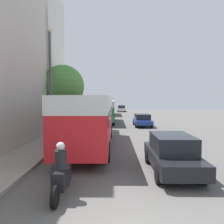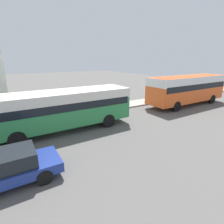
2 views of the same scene
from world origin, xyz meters
name	(u,v)px [view 2 (image 2 of 2)]	position (x,y,z in m)	size (l,w,h in m)	color
bus_following	(62,105)	(-1.83, 23.81, 1.84)	(2.64, 9.84, 2.81)	#2D8447
bus_third_in_line	(188,86)	(-1.92, 37.67, 2.04)	(2.66, 9.97, 3.15)	#EA5B23
car_crossing	(5,168)	(2.59, 20.14, 0.73)	(1.86, 4.22, 1.38)	navy
pedestrian_near_curb	(188,88)	(-5.17, 42.56, 1.03)	(0.40, 0.40, 1.73)	#232838
pedestrian_walking_away	(85,103)	(-4.44, 26.62, 1.12)	(0.33, 0.33, 1.85)	#232838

